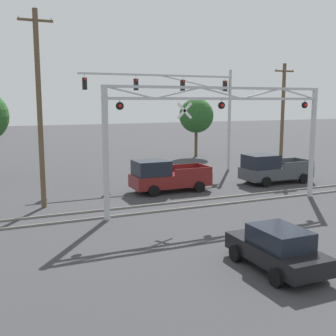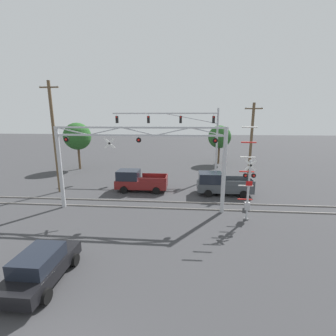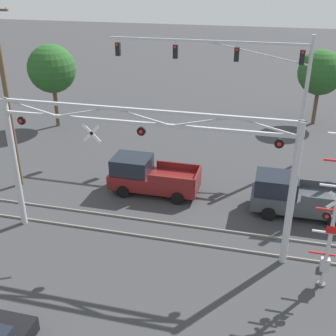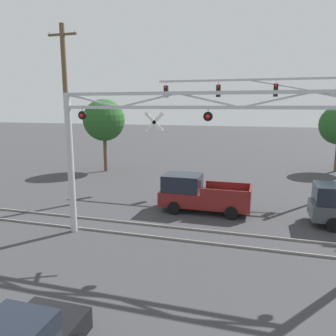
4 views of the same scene
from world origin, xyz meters
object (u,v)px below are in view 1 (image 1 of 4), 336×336
utility_pole_right (282,117)px  background_tree_far_left_verge (196,116)px  pickup_truck_lead (166,176)px  sedan_waiting (277,248)px  crossing_gantry (221,130)px  pickup_truck_following (272,169)px  utility_pole_left (39,109)px  traffic_signal_span (194,100)px

utility_pole_right → background_tree_far_left_verge: bearing=97.8°
pickup_truck_lead → sedan_waiting: (-1.55, -13.33, -0.24)m
crossing_gantry → sedan_waiting: bearing=-107.9°
pickup_truck_following → background_tree_far_left_verge: background_tree_far_left_verge is taller
crossing_gantry → utility_pole_left: (-9.01, 3.82, 1.15)m
pickup_truck_following → utility_pole_left: bearing=-177.9°
sedan_waiting → utility_pole_right: utility_pole_right is taller
sedan_waiting → utility_pole_left: (-6.27, 12.33, 4.68)m
crossing_gantry → utility_pole_left: utility_pole_left is taller
crossing_gantry → pickup_truck_lead: bearing=103.9°
pickup_truck_lead → pickup_truck_following: same height
background_tree_far_left_verge → traffic_signal_span: bearing=-118.7°
sedan_waiting → background_tree_far_left_verge: bearing=67.7°
pickup_truck_lead → background_tree_far_left_verge: 18.38m
pickup_truck_lead → pickup_truck_following: (8.18, -0.42, 0.00)m
sedan_waiting → utility_pole_left: bearing=116.9°
crossing_gantry → utility_pole_left: 9.85m
pickup_truck_following → traffic_signal_span: bearing=115.6°
utility_pole_right → crossing_gantry: bearing=-143.1°
crossing_gantry → utility_pole_right: size_ratio=1.50×
crossing_gantry → utility_pole_right: bearing=36.9°
utility_pole_right → background_tree_far_left_verge: utility_pole_right is taller
traffic_signal_span → background_tree_far_left_verge: traffic_signal_span is taller
pickup_truck_following → utility_pole_right: size_ratio=0.59×
background_tree_far_left_verge → sedan_waiting: bearing=-112.3°
traffic_signal_span → background_tree_far_left_verge: (4.96, 9.07, -1.64)m
crossing_gantry → pickup_truck_following: 8.89m
utility_pole_right → utility_pole_left: bearing=-168.2°
utility_pole_left → utility_pole_right: (19.54, 4.07, -0.90)m
crossing_gantry → traffic_signal_span: (3.93, 10.77, 1.66)m
sedan_waiting → utility_pole_right: size_ratio=0.45×
pickup_truck_following → crossing_gantry: bearing=-147.8°
traffic_signal_span → utility_pole_left: bearing=-151.8°
pickup_truck_following → sedan_waiting: (-9.73, -12.91, -0.25)m
pickup_truck_lead → sedan_waiting: size_ratio=1.30×
utility_pole_right → background_tree_far_left_verge: size_ratio=1.43×
sedan_waiting → background_tree_far_left_verge: 30.84m
traffic_signal_span → pickup_truck_following: bearing=-64.4°
traffic_signal_span → utility_pole_left: utility_pole_left is taller
pickup_truck_lead → traffic_signal_span: bearing=49.2°
sedan_waiting → crossing_gantry: bearing=72.1°
traffic_signal_span → pickup_truck_following: traffic_signal_span is taller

